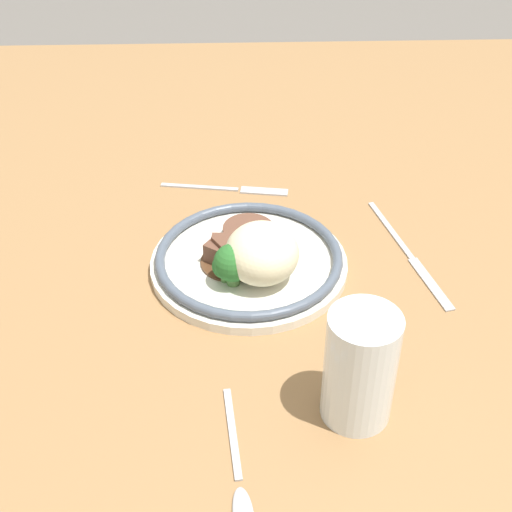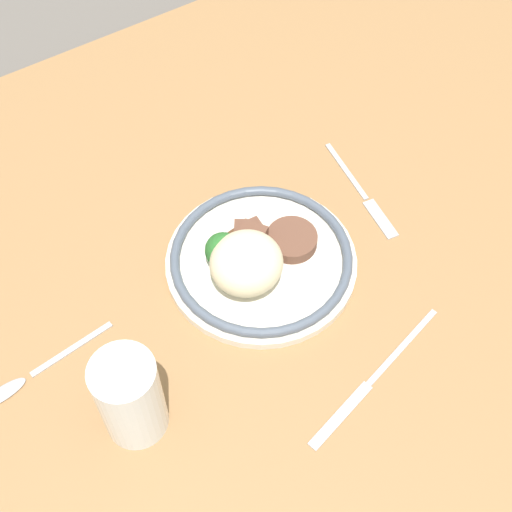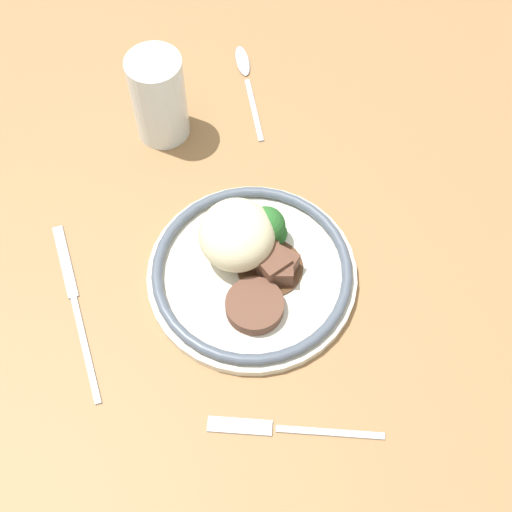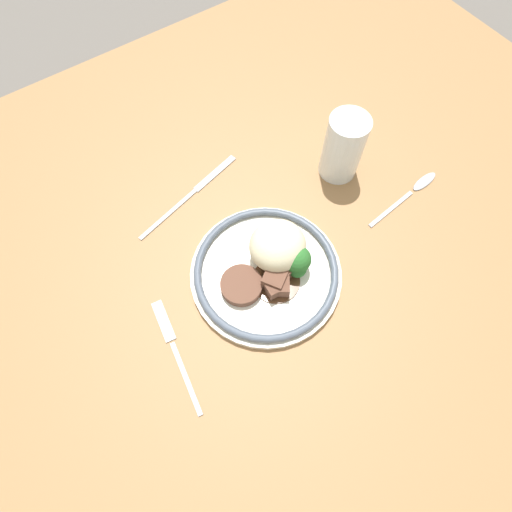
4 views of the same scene
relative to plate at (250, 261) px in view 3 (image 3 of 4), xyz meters
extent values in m
plane|color=#5B5651|center=(0.00, 0.05, -0.05)|extent=(8.00, 8.00, 0.00)
cube|color=olive|center=(0.00, 0.05, -0.04)|extent=(1.48, 1.12, 0.03)
cylinder|color=silver|center=(-0.01, 0.00, -0.02)|extent=(0.24, 0.24, 0.01)
torus|color=#4C5666|center=(-0.01, 0.00, 0.00)|extent=(0.22, 0.22, 0.01)
ellipsoid|color=beige|center=(0.02, 0.01, 0.02)|extent=(0.09, 0.08, 0.07)
cylinder|color=brown|center=(-0.05, 0.00, 0.00)|extent=(0.06, 0.06, 0.02)
cylinder|color=#51331E|center=(0.00, -0.02, -0.01)|extent=(0.07, 0.07, 0.00)
cube|color=brown|center=(0.00, -0.02, 0.00)|extent=(0.03, 0.03, 0.03)
cube|color=brown|center=(-0.01, -0.02, 0.00)|extent=(0.03, 0.03, 0.02)
cube|color=brown|center=(0.01, 0.00, 0.00)|extent=(0.03, 0.03, 0.02)
cube|color=brown|center=(-0.02, -0.03, 0.00)|extent=(0.03, 0.03, 0.03)
cube|color=brown|center=(-0.01, -0.04, 0.00)|extent=(0.04, 0.04, 0.03)
cube|color=brown|center=(-0.01, -0.02, 0.01)|extent=(0.04, 0.04, 0.03)
cylinder|color=#568442|center=(0.03, 0.01, -0.01)|extent=(0.01, 0.01, 0.01)
sphere|color=#286628|center=(0.03, 0.01, 0.01)|extent=(0.03, 0.03, 0.03)
cylinder|color=#568442|center=(0.03, -0.02, 0.00)|extent=(0.02, 0.02, 0.01)
sphere|color=#286628|center=(0.03, -0.02, 0.02)|extent=(0.04, 0.04, 0.04)
cylinder|color=#568442|center=(0.03, -0.03, -0.01)|extent=(0.01, 0.01, 0.01)
sphere|color=#286628|center=(0.03, -0.03, 0.01)|extent=(0.03, 0.03, 0.03)
cylinder|color=#F4AD19|center=(0.22, 0.09, 0.01)|extent=(0.06, 0.06, 0.07)
cylinder|color=white|center=(0.22, 0.09, 0.04)|extent=(0.07, 0.07, 0.12)
cube|color=#ADADB2|center=(-0.19, -0.07, -0.02)|extent=(0.02, 0.11, 0.00)
cube|color=#ADADB2|center=(-0.18, 0.02, -0.02)|extent=(0.03, 0.07, 0.00)
cube|color=#ADADB2|center=(-0.08, 0.18, -0.02)|extent=(0.13, 0.04, 0.00)
cube|color=#ADADB2|center=(0.03, 0.21, -0.02)|extent=(0.10, 0.04, 0.00)
cube|color=#ADADB2|center=(0.24, -0.02, -0.02)|extent=(0.11, 0.02, 0.00)
ellipsoid|color=#ADADB2|center=(0.33, -0.01, -0.02)|extent=(0.06, 0.02, 0.01)
camera|label=1|loc=(0.66, -0.02, 0.51)|focal=50.00mm
camera|label=2|loc=(0.27, 0.41, 0.71)|focal=50.00mm
camera|label=3|loc=(-0.39, 0.03, 0.69)|focal=50.00mm
camera|label=4|loc=(-0.16, -0.19, 0.56)|focal=28.00mm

